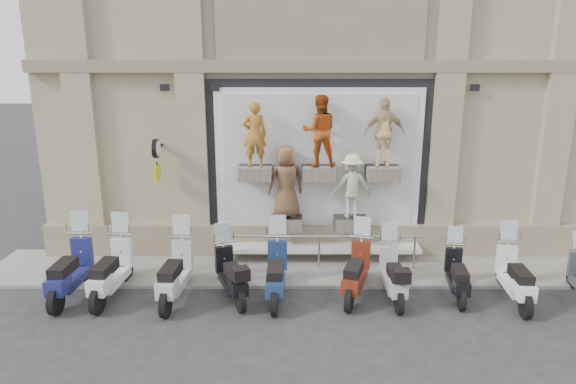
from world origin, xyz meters
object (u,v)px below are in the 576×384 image
guard_rail (319,253)px  scooter_b (110,260)px  clock_sign_bracket (157,154)px  scooter_i (516,267)px  scooter_f (356,262)px  scooter_g (394,266)px  scooter_a (69,260)px  scooter_e (276,262)px  scooter_c (174,263)px  scooter_h (458,266)px  scooter_d (231,265)px

guard_rail → scooter_b: scooter_b is taller
clock_sign_bracket → scooter_i: 8.46m
scooter_b → scooter_f: (5.29, 0.04, -0.05)m
scooter_f → scooter_g: 0.80m
scooter_b → scooter_a: bearing=-175.5°
clock_sign_bracket → scooter_b: clock_sign_bracket is taller
scooter_a → guard_rail: bearing=15.4°
scooter_a → scooter_f: size_ratio=1.07×
scooter_a → scooter_e: 4.44m
scooter_c → scooter_i: scooter_c is taller
scooter_g → scooter_e: bearing=179.8°
guard_rail → scooter_g: scooter_g is taller
scooter_h → scooter_d: bearing=-171.9°
scooter_b → scooter_d: size_ratio=1.13×
scooter_f → scooter_g: bearing=9.4°
scooter_b → scooter_c: (1.41, -0.13, -0.01)m
scooter_a → scooter_d: 3.47m
scooter_c → scooter_g: 4.67m
guard_rail → scooter_a: scooter_a is taller
scooter_d → scooter_e: size_ratio=0.91×
clock_sign_bracket → scooter_a: bearing=-129.9°
scooter_b → scooter_d: 2.59m
guard_rail → scooter_i: size_ratio=2.56×
guard_rail → scooter_f: scooter_f is taller
scooter_g → scooter_i: 2.55m
scooter_d → scooter_h: bearing=-20.9°
scooter_g → scooter_b: bearing=179.2°
scooter_a → scooter_c: 2.28m
scooter_c → scooter_d: scooter_c is taller
clock_sign_bracket → scooter_h: size_ratio=0.59×
scooter_a → scooter_e: size_ratio=1.04×
guard_rail → scooter_h: 3.22m
scooter_i → guard_rail: bearing=163.0°
clock_sign_bracket → scooter_a: (-1.54, -1.84, -1.93)m
scooter_d → scooter_i: bearing=-23.4°
guard_rail → clock_sign_bracket: size_ratio=4.96×
scooter_e → scooter_a: bearing=-179.4°
scooter_a → scooter_e: (4.44, -0.06, -0.03)m
scooter_a → scooter_d: size_ratio=1.14×
scooter_i → scooter_a: bearing=-177.0°
scooter_c → scooter_g: size_ratio=1.12×
scooter_e → scooter_f: 1.73m
scooter_e → scooter_h: size_ratio=1.18×
scooter_d → scooter_i: size_ratio=0.95×
scooter_e → clock_sign_bracket: bearing=148.1°
clock_sign_bracket → scooter_g: clock_sign_bracket is taller
scooter_c → scooter_i: 7.22m
scooter_c → scooter_e: bearing=5.0°
guard_rail → scooter_a: (-5.44, -1.37, 0.40)m
clock_sign_bracket → scooter_d: clock_sign_bracket is taller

